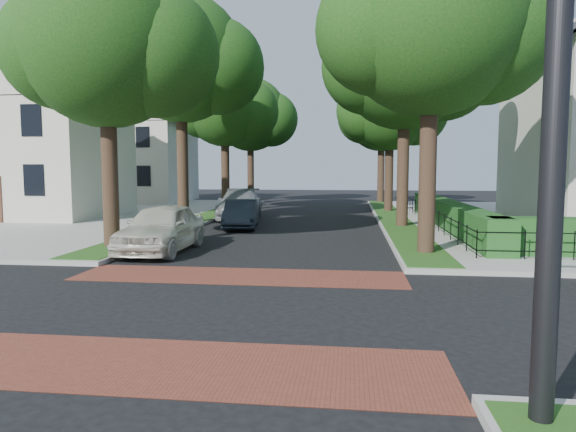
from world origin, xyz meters
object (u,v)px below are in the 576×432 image
(parked_car_middle, at_px, (241,214))
(parked_car_rear, at_px, (240,204))
(traffic_signal, at_px, (533,2))
(parked_car_front, at_px, (162,228))

(parked_car_middle, distance_m, parked_car_rear, 4.86)
(traffic_signal, bearing_deg, parked_car_middle, 111.12)
(traffic_signal, xyz_separation_m, parked_car_front, (-8.49, 11.32, -3.85))
(traffic_signal, relative_size, parked_car_front, 1.59)
(parked_car_middle, bearing_deg, parked_car_front, -107.25)
(traffic_signal, bearing_deg, parked_car_front, 126.86)
(parked_car_front, distance_m, parked_car_middle, 7.51)
(traffic_signal, distance_m, parked_car_rear, 25.18)
(parked_car_front, height_order, parked_car_rear, parked_car_rear)
(traffic_signal, relative_size, parked_car_rear, 1.35)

